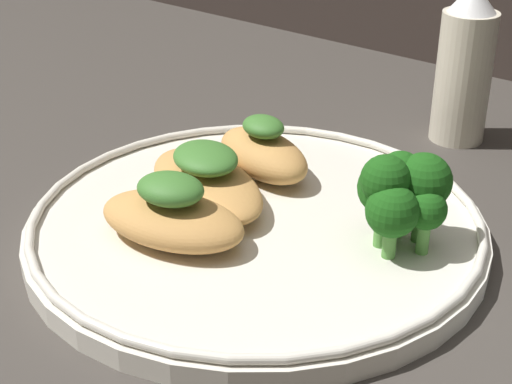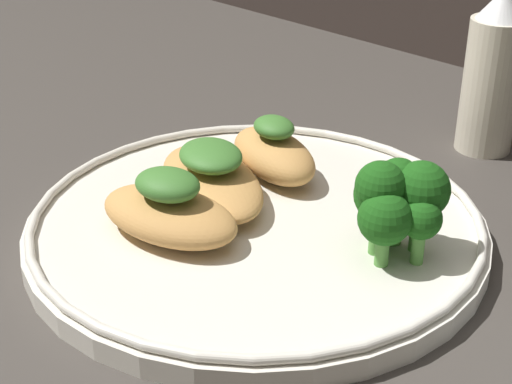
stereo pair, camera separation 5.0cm
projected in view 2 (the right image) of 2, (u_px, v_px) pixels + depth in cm
name	position (u px, v px, depth cm)	size (l,w,h in cm)	color
ground_plane	(256.00, 244.00, 51.72)	(180.00, 180.00, 1.00)	#3D3833
plate	(256.00, 225.00, 51.03)	(29.78, 29.78, 2.00)	silver
grilled_meat_front	(169.00, 211.00, 48.48)	(10.57, 7.36, 4.34)	tan
grilled_meat_middle	(211.00, 178.00, 52.81)	(13.03, 10.02, 3.90)	tan
grilled_meat_back	(274.00, 153.00, 55.89)	(9.70, 7.00, 4.36)	tan
broccoli_bunch	(396.00, 199.00, 45.64)	(5.69, 6.07, 6.01)	#569942
sauce_bottle	(492.00, 75.00, 61.06)	(4.46, 4.46, 13.04)	beige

